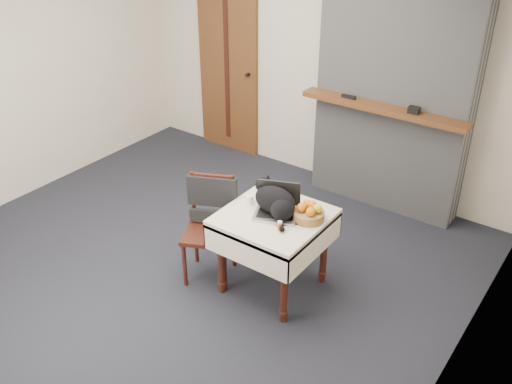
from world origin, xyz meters
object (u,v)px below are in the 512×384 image
(side_table, at_px, (274,227))
(cream_jar, at_px, (249,200))
(chair, at_px, (211,213))
(laptop, at_px, (277,206))
(cat, at_px, (276,201))
(pill_bottle, at_px, (280,226))
(fruit_basket, at_px, (309,213))
(door, at_px, (228,69))

(side_table, distance_m, cream_jar, 0.30)
(cream_jar, distance_m, chair, 0.37)
(laptop, bearing_deg, cat, -129.17)
(pill_bottle, distance_m, fruit_basket, 0.28)
(cream_jar, height_order, pill_bottle, pill_bottle)
(door, relative_size, laptop, 4.80)
(side_table, bearing_deg, fruit_basket, 22.52)
(side_table, relative_size, laptop, 1.87)
(side_table, bearing_deg, laptop, 89.65)
(laptop, relative_size, cat, 0.90)
(door, relative_size, fruit_basket, 8.27)
(cream_jar, height_order, chair, chair)
(cat, xyz_separation_m, cream_jar, (-0.25, -0.00, -0.07))
(cream_jar, bearing_deg, door, 131.67)
(laptop, height_order, pill_bottle, laptop)
(laptop, relative_size, pill_bottle, 5.51)
(pill_bottle, distance_m, chair, 0.73)
(door, height_order, cat, door)
(side_table, xyz_separation_m, fruit_basket, (0.25, 0.10, 0.17))
(door, height_order, side_table, door)
(door, xyz_separation_m, fruit_basket, (2.22, -1.85, -0.24))
(door, xyz_separation_m, chair, (1.41, -2.05, -0.43))
(door, relative_size, side_table, 2.56)
(door, bearing_deg, side_table, -44.75)
(chair, bearing_deg, fruit_basket, -10.63)
(cream_jar, height_order, fruit_basket, fruit_basket)
(cat, height_order, pill_bottle, cat)
(door, height_order, chair, door)
(cat, bearing_deg, pill_bottle, -25.22)
(chair, bearing_deg, cream_jar, -1.98)
(fruit_basket, bearing_deg, cream_jar, -171.17)
(side_table, xyz_separation_m, cream_jar, (-0.25, 0.03, 0.15))
(cream_jar, xyz_separation_m, pill_bottle, (0.41, -0.18, 0.00))
(door, bearing_deg, pill_bottle, -44.77)
(side_table, relative_size, chair, 0.87)
(pill_bottle, bearing_deg, chair, 175.90)
(laptop, height_order, cat, cat)
(laptop, xyz_separation_m, chair, (-0.56, -0.14, -0.19))
(fruit_basket, bearing_deg, laptop, -165.96)
(cream_jar, bearing_deg, pill_bottle, -23.67)
(pill_bottle, height_order, chair, chair)
(door, relative_size, chair, 2.23)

